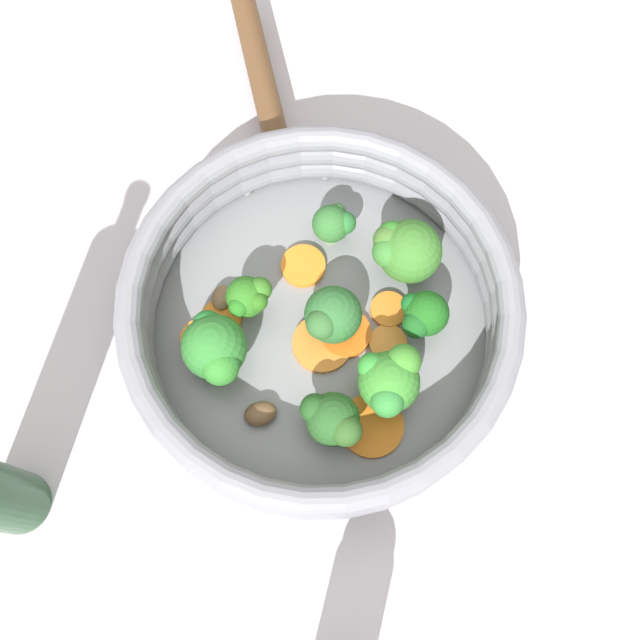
{
  "coord_description": "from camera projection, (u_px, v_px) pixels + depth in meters",
  "views": [
    {
      "loc": [
        0.02,
        0.18,
        0.55
      ],
      "look_at": [
        0.0,
        0.0,
        0.03
      ],
      "focal_mm": 42.0,
      "sensor_mm": 36.0,
      "label": 1
    }
  ],
  "objects": [
    {
      "name": "ground_plane",
      "position": [
        320.0,
        333.0,
        0.58
      ],
      "size": [
        4.0,
        4.0,
        0.0
      ],
      "primitive_type": "plane",
      "color": "#BBB6BD"
    },
    {
      "name": "skillet",
      "position": [
        320.0,
        330.0,
        0.57
      ],
      "size": [
        0.27,
        0.27,
        0.02
      ],
      "primitive_type": "cylinder",
      "color": "gray",
      "rests_on": "ground_plane"
    },
    {
      "name": "skillet_rim_wall",
      "position": [
        320.0,
        314.0,
        0.54
      ],
      "size": [
        0.29,
        0.29,
        0.06
      ],
      "color": "gray",
      "rests_on": "skillet"
    },
    {
      "name": "skillet_handle",
      "position": [
        261.0,
        77.0,
        0.63
      ],
      "size": [
        0.04,
        0.18,
        0.02
      ],
      "primitive_type": "cylinder",
      "rotation": [
        1.57,
        0.0,
        0.11
      ],
      "color": "brown",
      "rests_on": "skillet"
    },
    {
      "name": "skillet_rivet_left",
      "position": [
        325.0,
        175.0,
        0.6
      ],
      "size": [
        0.01,
        0.01,
        0.01
      ],
      "primitive_type": "sphere",
      "color": "gray",
      "rests_on": "skillet"
    },
    {
      "name": "skillet_rivet_right",
      "position": [
        247.0,
        191.0,
        0.6
      ],
      "size": [
        0.01,
        0.01,
        0.01
      ],
      "primitive_type": "sphere",
      "color": "gray",
      "rests_on": "skillet"
    },
    {
      "name": "carrot_slice_0",
      "position": [
        321.0,
        344.0,
        0.56
      ],
      "size": [
        0.06,
        0.06,
        0.01
      ],
      "primitive_type": "cylinder",
      "rotation": [
        0.0,
        0.0,
        5.35
      ],
      "color": "orange",
      "rests_on": "skillet"
    },
    {
      "name": "carrot_slice_1",
      "position": [
        372.0,
        426.0,
        0.54
      ],
      "size": [
        0.06,
        0.06,
        0.0
      ],
      "primitive_type": "cylinder",
      "rotation": [
        0.0,
        0.0,
        2.9
      ],
      "color": "orange",
      "rests_on": "skillet"
    },
    {
      "name": "carrot_slice_2",
      "position": [
        222.0,
        318.0,
        0.57
      ],
      "size": [
        0.04,
        0.04,
        0.0
      ],
      "primitive_type": "cylinder",
      "rotation": [
        0.0,
        0.0,
        2.86
      ],
      "color": "orange",
      "rests_on": "skillet"
    },
    {
      "name": "carrot_slice_3",
      "position": [
        303.0,
        266.0,
        0.58
      ],
      "size": [
        0.05,
        0.05,
        0.01
      ],
      "primitive_type": "cylinder",
      "rotation": [
        0.0,
        0.0,
        5.26
      ],
      "color": "orange",
      "rests_on": "skillet"
    },
    {
      "name": "carrot_slice_4",
      "position": [
        346.0,
        333.0,
        0.56
      ],
      "size": [
        0.05,
        0.05,
        0.01
      ],
      "primitive_type": "cylinder",
      "rotation": [
        0.0,
        0.0,
        5.79
      ],
      "color": "orange",
      "rests_on": "skillet"
    },
    {
      "name": "carrot_slice_5",
      "position": [
        389.0,
        309.0,
        0.57
      ],
      "size": [
        0.03,
        0.03,
        0.0
      ],
      "primitive_type": "cylinder",
      "rotation": [
        0.0,
        0.0,
        1.34
      ],
      "color": "orange",
      "rests_on": "skillet"
    },
    {
      "name": "carrot_slice_6",
      "position": [
        201.0,
        337.0,
        0.56
      ],
      "size": [
        0.04,
        0.04,
        0.0
      ],
      "primitive_type": "cylinder",
      "rotation": [
        0.0,
        0.0,
        2.76
      ],
      "color": "orange",
      "rests_on": "skillet"
    },
    {
      "name": "carrot_slice_7",
      "position": [
        388.0,
        343.0,
        0.56
      ],
      "size": [
        0.03,
        0.03,
        0.0
      ],
      "primitive_type": "cylinder",
      "rotation": [
        0.0,
        0.0,
        3.12
      ],
      "color": "orange",
      "rests_on": "skillet"
    },
    {
      "name": "broccoli_floret_0",
      "position": [
        215.0,
        350.0,
        0.53
      ],
      "size": [
        0.05,
        0.06,
        0.05
      ],
      "color": "#679254",
      "rests_on": "skillet"
    },
    {
      "name": "broccoli_floret_1",
      "position": [
        332.0,
        312.0,
        0.54
      ],
      "size": [
        0.04,
        0.05,
        0.05
      ],
      "color": "#7B955B",
      "rests_on": "skillet"
    },
    {
      "name": "broccoli_floret_2",
      "position": [
        331.0,
        420.0,
        0.52
      ],
      "size": [
        0.04,
        0.04,
        0.04
      ],
      "color": "#8DAB5D",
      "rests_on": "skillet"
    },
    {
      "name": "broccoli_floret_3",
      "position": [
        249.0,
        297.0,
        0.54
      ],
      "size": [
        0.03,
        0.03,
        0.04
      ],
      "color": "#799A4F",
      "rests_on": "skillet"
    },
    {
      "name": "broccoli_floret_4",
      "position": [
        389.0,
        381.0,
        0.52
      ],
      "size": [
        0.05,
        0.05,
        0.05
      ],
      "color": "#7E9D60",
      "rests_on": "skillet"
    },
    {
      "name": "broccoli_floret_5",
      "position": [
        334.0,
        223.0,
        0.57
      ],
      "size": [
        0.03,
        0.03,
        0.04
      ],
      "color": "#81B062",
      "rests_on": "skillet"
    },
    {
      "name": "broccoli_floret_6",
      "position": [
        405.0,
        249.0,
        0.55
      ],
      "size": [
        0.05,
        0.05,
        0.06
      ],
      "color": "#5F8642",
      "rests_on": "skillet"
    },
    {
      "name": "broccoli_floret_7",
      "position": [
        423.0,
        315.0,
        0.54
      ],
      "size": [
        0.04,
        0.04,
        0.04
      ],
      "color": "#7FA669",
      "rests_on": "skillet"
    },
    {
      "name": "mushroom_piece_0",
      "position": [
        222.0,
        298.0,
        0.57
      ],
      "size": [
        0.02,
        0.02,
        0.01
      ],
      "primitive_type": "ellipsoid",
      "rotation": [
        0.0,
        0.0,
        1.41
      ],
      "color": "olive",
      "rests_on": "skillet"
    },
    {
      "name": "mushroom_piece_1",
      "position": [
        260.0,
        414.0,
        0.54
      ],
      "size": [
        0.03,
        0.02,
        0.01
      ],
      "primitive_type": "ellipsoid",
      "rotation": [
        0.0,
        0.0,
        0.18
      ],
      "color": "brown",
      "rests_on": "skillet"
    }
  ]
}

